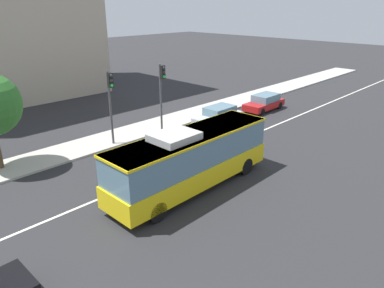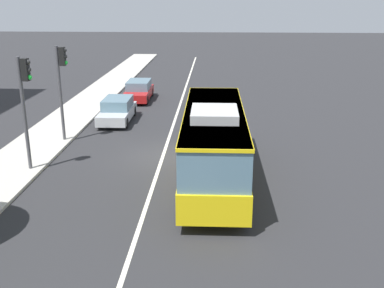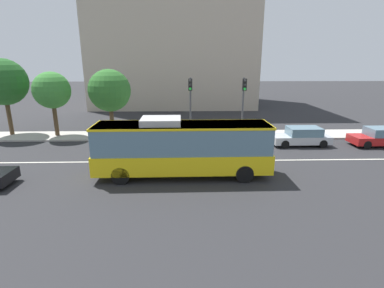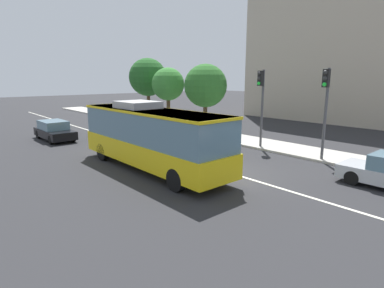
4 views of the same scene
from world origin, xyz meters
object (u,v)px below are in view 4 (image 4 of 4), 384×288
(street_tree_kerbside_left, at_px, (168,84))
(sedan_black, at_px, (54,131))
(street_tree_kerbside_right, at_px, (205,86))
(transit_bus, at_px, (151,135))
(street_tree_kerbside_centre, at_px, (148,77))
(traffic_light_near_corner, at_px, (261,95))
(traffic_light_mid_block, at_px, (326,99))

(street_tree_kerbside_left, bearing_deg, sedan_black, -91.88)
(street_tree_kerbside_right, bearing_deg, transit_bus, -57.07)
(street_tree_kerbside_left, height_order, street_tree_kerbside_centre, street_tree_kerbside_centre)
(transit_bus, relative_size, traffic_light_near_corner, 1.93)
(street_tree_kerbside_right, bearing_deg, street_tree_kerbside_centre, 179.35)
(street_tree_kerbside_centre, relative_size, street_tree_kerbside_right, 1.15)
(transit_bus, relative_size, sedan_black, 2.21)
(traffic_light_near_corner, height_order, street_tree_kerbside_right, street_tree_kerbside_right)
(transit_bus, bearing_deg, sedan_black, -174.34)
(traffic_light_near_corner, relative_size, street_tree_kerbside_centre, 0.77)
(street_tree_kerbside_centre, distance_m, street_tree_kerbside_right, 9.08)
(street_tree_kerbside_centre, bearing_deg, street_tree_kerbside_left, -6.56)
(transit_bus, height_order, street_tree_kerbside_right, street_tree_kerbside_right)
(traffic_light_mid_block, xyz_separation_m, street_tree_kerbside_right, (-11.42, 1.77, 0.45))
(street_tree_kerbside_left, bearing_deg, transit_bus, -40.18)
(traffic_light_near_corner, bearing_deg, street_tree_kerbside_right, -99.57)
(street_tree_kerbside_right, bearing_deg, traffic_light_mid_block, -8.80)
(transit_bus, bearing_deg, traffic_light_mid_block, 57.35)
(transit_bus, distance_m, street_tree_kerbside_left, 14.79)
(street_tree_kerbside_left, relative_size, street_tree_kerbside_centre, 0.84)
(transit_bus, height_order, traffic_light_mid_block, traffic_light_mid_block)
(transit_bus, relative_size, street_tree_kerbside_left, 1.77)
(traffic_light_mid_block, xyz_separation_m, street_tree_kerbside_left, (-16.23, 1.38, 0.51))
(transit_bus, distance_m, traffic_light_mid_block, 9.67)
(sedan_black, bearing_deg, street_tree_kerbside_centre, 108.31)
(traffic_light_near_corner, xyz_separation_m, traffic_light_mid_block, (4.40, -0.16, 0.00))
(sedan_black, relative_size, street_tree_kerbside_right, 0.77)
(traffic_light_mid_block, bearing_deg, sedan_black, -62.10)
(traffic_light_near_corner, relative_size, street_tree_kerbside_left, 0.92)
(traffic_light_near_corner, distance_m, street_tree_kerbside_left, 11.90)
(traffic_light_near_corner, height_order, street_tree_kerbside_left, street_tree_kerbside_left)
(traffic_light_near_corner, bearing_deg, sedan_black, -48.88)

